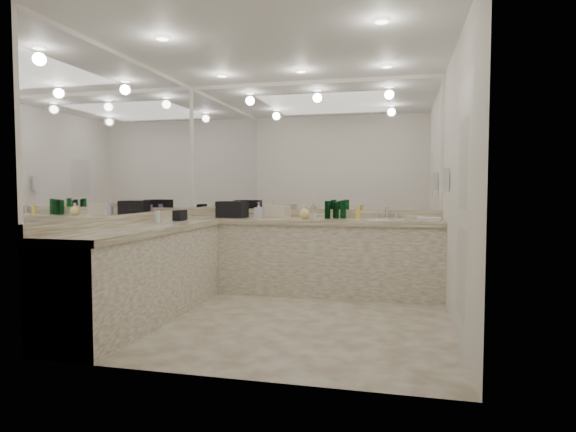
% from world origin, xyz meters
% --- Properties ---
extents(floor, '(3.20, 3.20, 0.00)m').
position_xyz_m(floor, '(0.00, 0.00, 0.00)').
color(floor, beige).
rests_on(floor, ground).
extents(ceiling, '(3.20, 3.20, 0.00)m').
position_xyz_m(ceiling, '(0.00, 0.00, 2.60)').
color(ceiling, white).
rests_on(ceiling, floor).
extents(wall_back, '(3.20, 0.02, 2.60)m').
position_xyz_m(wall_back, '(0.00, 1.50, 1.30)').
color(wall_back, white).
rests_on(wall_back, floor).
extents(wall_left, '(0.02, 3.00, 2.60)m').
position_xyz_m(wall_left, '(-1.60, 0.00, 1.30)').
color(wall_left, white).
rests_on(wall_left, floor).
extents(wall_right, '(0.02, 3.00, 2.60)m').
position_xyz_m(wall_right, '(1.60, 0.00, 1.30)').
color(wall_right, white).
rests_on(wall_right, floor).
extents(vanity_back_base, '(3.20, 0.60, 0.84)m').
position_xyz_m(vanity_back_base, '(0.00, 1.20, 0.42)').
color(vanity_back_base, silver).
rests_on(vanity_back_base, floor).
extents(vanity_back_top, '(3.20, 0.64, 0.06)m').
position_xyz_m(vanity_back_top, '(0.00, 1.19, 0.87)').
color(vanity_back_top, beige).
rests_on(vanity_back_top, vanity_back_base).
extents(vanity_left_base, '(0.60, 2.40, 0.84)m').
position_xyz_m(vanity_left_base, '(-1.30, -0.30, 0.42)').
color(vanity_left_base, silver).
rests_on(vanity_left_base, floor).
extents(vanity_left_top, '(0.64, 2.42, 0.06)m').
position_xyz_m(vanity_left_top, '(-1.29, -0.30, 0.87)').
color(vanity_left_top, beige).
rests_on(vanity_left_top, vanity_left_base).
extents(backsplash_back, '(3.20, 0.04, 0.10)m').
position_xyz_m(backsplash_back, '(0.00, 1.48, 0.95)').
color(backsplash_back, beige).
rests_on(backsplash_back, vanity_back_top).
extents(backsplash_left, '(0.04, 3.00, 0.10)m').
position_xyz_m(backsplash_left, '(-1.58, 0.00, 0.95)').
color(backsplash_left, beige).
rests_on(backsplash_left, vanity_left_top).
extents(mirror_back, '(3.12, 0.01, 1.55)m').
position_xyz_m(mirror_back, '(0.00, 1.49, 1.77)').
color(mirror_back, white).
rests_on(mirror_back, wall_back).
extents(mirror_left, '(0.01, 2.92, 1.55)m').
position_xyz_m(mirror_left, '(-1.59, 0.00, 1.77)').
color(mirror_left, white).
rests_on(mirror_left, wall_left).
extents(sink, '(0.44, 0.44, 0.03)m').
position_xyz_m(sink, '(0.95, 1.20, 0.90)').
color(sink, white).
rests_on(sink, vanity_back_top).
extents(faucet, '(0.24, 0.16, 0.14)m').
position_xyz_m(faucet, '(0.95, 1.41, 0.97)').
color(faucet, silver).
rests_on(faucet, vanity_back_top).
extents(wall_phone, '(0.06, 0.10, 0.24)m').
position_xyz_m(wall_phone, '(1.56, 0.70, 1.35)').
color(wall_phone, white).
rests_on(wall_phone, wall_right).
extents(door, '(0.02, 0.82, 2.10)m').
position_xyz_m(door, '(1.59, -0.50, 1.05)').
color(door, white).
rests_on(door, wall_right).
extents(black_toiletry_bag, '(0.37, 0.26, 0.20)m').
position_xyz_m(black_toiletry_bag, '(-0.91, 1.17, 1.00)').
color(black_toiletry_bag, black).
rests_on(black_toiletry_bag, vanity_back_top).
extents(black_bag_spill, '(0.11, 0.21, 0.11)m').
position_xyz_m(black_bag_spill, '(-1.30, 0.52, 0.96)').
color(black_bag_spill, black).
rests_on(black_bag_spill, vanity_left_top).
extents(cream_cosmetic_case, '(0.31, 0.23, 0.16)m').
position_xyz_m(cream_cosmetic_case, '(-0.36, 1.25, 0.98)').
color(cream_cosmetic_case, beige).
rests_on(cream_cosmetic_case, vanity_back_top).
extents(hand_towel, '(0.27, 0.20, 0.04)m').
position_xyz_m(hand_towel, '(1.42, 1.11, 0.92)').
color(hand_towel, white).
rests_on(hand_towel, vanity_back_top).
extents(lotion_left, '(0.05, 0.05, 0.13)m').
position_xyz_m(lotion_left, '(-1.30, 0.01, 0.96)').
color(lotion_left, white).
rests_on(lotion_left, vanity_left_top).
extents(soap_bottle_a, '(0.10, 0.10, 0.21)m').
position_xyz_m(soap_bottle_a, '(-0.84, 1.23, 1.01)').
color(soap_bottle_a, beige).
rests_on(soap_bottle_a, vanity_back_top).
extents(soap_bottle_b, '(0.10, 0.10, 0.19)m').
position_xyz_m(soap_bottle_b, '(-0.56, 1.14, 1.00)').
color(soap_bottle_b, silver).
rests_on(soap_bottle_b, vanity_back_top).
extents(soap_bottle_c, '(0.16, 0.16, 0.17)m').
position_xyz_m(soap_bottle_c, '(-0.01, 1.19, 0.98)').
color(soap_bottle_c, '#FFE083').
rests_on(soap_bottle_c, vanity_back_top).
extents(green_bottle_0, '(0.07, 0.07, 0.22)m').
position_xyz_m(green_bottle_0, '(0.44, 1.31, 1.01)').
color(green_bottle_0, '#0B5727').
rests_on(green_bottle_0, vanity_back_top).
extents(green_bottle_1, '(0.07, 0.07, 0.19)m').
position_xyz_m(green_bottle_1, '(0.36, 1.30, 0.99)').
color(green_bottle_1, '#0B5727').
rests_on(green_bottle_1, vanity_back_top).
extents(green_bottle_2, '(0.07, 0.07, 0.21)m').
position_xyz_m(green_bottle_2, '(0.27, 1.21, 1.01)').
color(green_bottle_2, '#0B5727').
rests_on(green_bottle_2, vanity_back_top).
extents(green_bottle_3, '(0.06, 0.06, 0.20)m').
position_xyz_m(green_bottle_3, '(0.26, 1.27, 1.00)').
color(green_bottle_3, '#0B5727').
rests_on(green_bottle_3, vanity_back_top).
extents(green_bottle_4, '(0.07, 0.07, 0.20)m').
position_xyz_m(green_bottle_4, '(0.36, 1.28, 1.00)').
color(green_bottle_4, '#0B5727').
rests_on(green_bottle_4, vanity_back_top).
extents(amenity_bottle_0, '(0.05, 0.05, 0.07)m').
position_xyz_m(amenity_bottle_0, '(0.10, 1.28, 0.93)').
color(amenity_bottle_0, white).
rests_on(amenity_bottle_0, vanity_back_top).
extents(amenity_bottle_1, '(0.07, 0.07, 0.14)m').
position_xyz_m(amenity_bottle_1, '(-1.04, 1.34, 0.97)').
color(amenity_bottle_1, '#9966B2').
rests_on(amenity_bottle_1, vanity_back_top).
extents(amenity_bottle_2, '(0.05, 0.05, 0.15)m').
position_xyz_m(amenity_bottle_2, '(0.63, 1.18, 0.97)').
color(amenity_bottle_2, '#F2D84C').
rests_on(amenity_bottle_2, vanity_back_top).
extents(amenity_bottle_3, '(0.04, 0.04, 0.12)m').
position_xyz_m(amenity_bottle_3, '(-0.42, 1.22, 0.96)').
color(amenity_bottle_3, silver).
rests_on(amenity_bottle_3, vanity_back_top).
extents(amenity_bottle_4, '(0.06, 0.06, 0.13)m').
position_xyz_m(amenity_bottle_4, '(0.00, 1.24, 0.96)').
color(amenity_bottle_4, silver).
rests_on(amenity_bottle_4, vanity_back_top).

